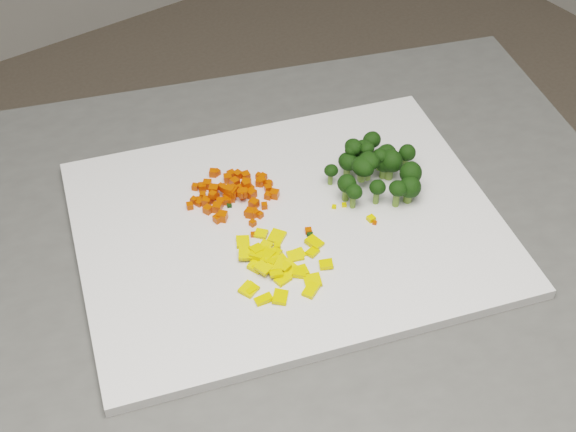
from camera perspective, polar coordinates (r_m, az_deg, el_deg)
cutting_board at (r=0.92m, az=0.00°, el=-0.73°), size 0.57×0.50×0.01m
carrot_pile at (r=0.94m, az=-4.16°, el=1.86°), size 0.11×0.11×0.03m
pepper_pile at (r=0.87m, az=-1.26°, el=-2.89°), size 0.12×0.12×0.02m
broccoli_pile at (r=0.95m, az=5.68°, el=3.73°), size 0.13×0.13×0.06m
carrot_cube_0 at (r=0.95m, az=-3.87°, el=1.52°), size 0.01×0.01×0.01m
carrot_cube_1 at (r=0.94m, az=-4.31°, el=1.12°), size 0.01×0.01×0.01m
carrot_cube_2 at (r=0.98m, az=-4.05°, el=2.97°), size 0.01×0.01×0.01m
carrot_cube_3 at (r=0.95m, az=-6.09°, el=1.47°), size 0.01×0.01×0.01m
carrot_cube_4 at (r=0.95m, az=-3.14°, el=1.58°), size 0.01×0.01×0.01m
carrot_cube_5 at (r=0.94m, az=-4.30°, el=1.27°), size 0.01×0.01×0.01m
carrot_cube_6 at (r=0.96m, az=-2.75°, el=2.05°), size 0.01×0.01×0.01m
carrot_cube_7 at (r=0.94m, az=-1.42°, el=1.45°), size 0.01×0.01×0.01m
carrot_cube_8 at (r=0.96m, az=-1.92°, el=2.47°), size 0.01×0.01×0.01m
carrot_cube_9 at (r=0.98m, az=-5.08°, el=3.11°), size 0.01×0.01×0.01m
carrot_cube_10 at (r=0.94m, az=-5.38°, el=1.49°), size 0.01×0.01×0.01m
carrot_cube_11 at (r=0.96m, az=-2.03°, el=2.42°), size 0.01×0.01×0.01m
carrot_cube_12 at (r=0.97m, az=-3.03°, el=2.86°), size 0.01×0.01×0.01m
carrot_cube_13 at (r=0.93m, az=-3.31°, el=1.60°), size 0.01×0.01×0.01m
carrot_cube_14 at (r=0.95m, az=-2.76°, el=1.94°), size 0.01×0.01×0.01m
carrot_cube_15 at (r=0.92m, az=-2.89°, el=0.23°), size 0.01×0.01×0.01m
carrot_cube_16 at (r=0.98m, az=-5.34°, el=3.07°), size 0.01×0.01×0.01m
carrot_cube_17 at (r=0.95m, az=-3.27°, el=1.97°), size 0.01×0.01×0.01m
carrot_cube_18 at (r=0.96m, az=-1.37°, el=2.31°), size 0.01×0.01×0.01m
carrot_cube_19 at (r=0.94m, az=-5.81°, el=1.03°), size 0.01×0.01×0.01m
carrot_cube_20 at (r=0.97m, az=-4.31°, el=2.69°), size 0.01×0.01×0.01m
carrot_cube_21 at (r=0.94m, az=-4.85°, el=1.00°), size 0.01×0.01×0.01m
carrot_cube_22 at (r=0.94m, az=-4.02°, el=1.27°), size 0.01×0.01×0.01m
carrot_cube_23 at (r=0.94m, az=-4.03°, el=1.74°), size 0.01×0.01×0.01m
carrot_cube_24 at (r=0.93m, az=-5.05°, el=0.60°), size 0.01×0.01×0.01m
carrot_cube_25 at (r=0.96m, az=-6.11°, el=2.06°), size 0.01×0.01×0.01m
carrot_cube_26 at (r=0.96m, az=-6.62°, el=2.07°), size 0.01×0.01×0.01m
carrot_cube_27 at (r=0.96m, az=-3.00°, el=2.30°), size 0.01×0.01×0.01m
carrot_cube_28 at (r=0.94m, az=-3.19°, el=1.67°), size 0.01×0.01×0.01m
carrot_cube_29 at (r=0.94m, az=-4.17°, el=1.82°), size 0.01×0.01×0.01m
carrot_cube_30 at (r=0.96m, az=-1.37°, el=2.33°), size 0.01×0.01×0.01m
carrot_cube_31 at (r=0.94m, az=-5.63°, el=1.12°), size 0.01×0.01×0.01m
carrot_cube_32 at (r=0.95m, az=-3.26°, el=1.45°), size 0.01×0.01×0.01m
carrot_cube_33 at (r=0.95m, az=-3.00°, el=2.27°), size 0.01×0.01×0.01m
carrot_cube_34 at (r=0.96m, az=-3.81°, el=2.41°), size 0.01×0.01×0.01m
carrot_cube_35 at (r=0.92m, az=-2.39°, el=0.21°), size 0.01×0.01×0.01m
carrot_cube_36 at (r=0.91m, az=-2.53°, el=-0.50°), size 0.01×0.01×0.01m
carrot_cube_37 at (r=0.93m, az=-5.73°, el=0.46°), size 0.01×0.01×0.01m
carrot_cube_38 at (r=0.92m, az=-5.04°, el=-0.20°), size 0.01×0.01×0.01m
carrot_cube_39 at (r=0.94m, az=-3.91°, el=1.58°), size 0.01×0.01×0.01m
carrot_cube_40 at (r=0.94m, az=-3.92°, el=1.67°), size 0.01×0.01×0.01m
carrot_cube_41 at (r=0.97m, az=-3.60°, el=2.95°), size 0.01×0.01×0.01m
carrot_cube_42 at (r=0.93m, az=-2.44°, el=0.88°), size 0.01×0.01×0.01m
carrot_cube_43 at (r=0.97m, az=-2.07°, el=2.86°), size 0.01×0.01×0.01m
carrot_cube_44 at (r=0.93m, az=-1.69°, el=0.73°), size 0.01×0.01×0.01m
carrot_cube_45 at (r=0.95m, az=-0.96°, el=1.57°), size 0.01×0.01×0.01m
carrot_cube_46 at (r=0.94m, az=-5.30°, el=1.88°), size 0.01×0.01×0.01m
carrot_cube_47 at (r=0.97m, az=-1.78°, el=2.80°), size 0.01×0.01×0.01m
carrot_cube_48 at (r=0.94m, az=-4.13°, el=1.54°), size 0.01×0.01×0.01m
carrot_cube_49 at (r=0.94m, az=-6.35°, el=0.90°), size 0.01×0.01×0.01m
carrot_cube_50 at (r=0.95m, az=-3.39°, el=1.66°), size 0.01×0.01×0.01m
carrot_cube_51 at (r=0.95m, az=-3.88°, el=1.90°), size 0.01×0.01×0.01m
carrot_cube_52 at (r=0.92m, az=-2.01°, el=0.08°), size 0.01×0.01×0.01m
carrot_cube_53 at (r=0.95m, az=-4.80°, el=2.10°), size 0.01×0.01×0.01m
carrot_cube_54 at (r=0.95m, az=-5.16°, el=1.47°), size 0.01×0.01×0.01m
carrot_cube_55 at (r=0.95m, az=-6.70°, el=1.12°), size 0.01×0.01×0.01m
carrot_cube_56 at (r=0.94m, az=-4.04°, el=1.69°), size 0.01×0.01×0.01m
carrot_cube_57 at (r=0.94m, az=-4.62°, el=1.99°), size 0.01×0.01×0.01m
carrot_cube_58 at (r=0.95m, az=-1.43°, el=1.98°), size 0.01×0.01×0.01m
carrot_cube_59 at (r=0.92m, az=-2.71°, el=0.22°), size 0.01×0.01×0.01m
carrot_cube_60 at (r=0.95m, az=-6.36°, el=1.14°), size 0.01×0.01×0.01m
carrot_cube_61 at (r=0.94m, az=-7.00°, el=0.72°), size 0.01×0.01×0.01m
carrot_cube_62 at (r=0.96m, az=-5.76°, el=2.25°), size 0.01×0.01×0.01m
carrot_cube_63 at (r=0.95m, az=-2.64°, el=1.59°), size 0.01×0.01×0.01m
carrot_cube_64 at (r=0.92m, az=-4.69°, el=-0.03°), size 0.01×0.01×0.01m
pepper_chunk_0 at (r=0.89m, az=-1.67°, el=-2.27°), size 0.02×0.02×0.01m
pepper_chunk_1 at (r=0.90m, az=-1.92°, el=-1.29°), size 0.02×0.02×0.01m
pepper_chunk_2 at (r=0.86m, az=-0.85°, el=-3.40°), size 0.03×0.02×0.01m
pepper_chunk_3 at (r=0.88m, az=-1.90°, el=-2.42°), size 0.02×0.02×0.01m
pepper_chunk_4 at (r=0.84m, az=-1.74°, el=-5.94°), size 0.02×0.01×0.01m
pepper_chunk_5 at (r=0.88m, az=-1.52°, el=-2.72°), size 0.02×0.02×0.01m
pepper_chunk_6 at (r=0.86m, az=-0.93°, el=-3.88°), size 0.02×0.02×0.01m
pepper_chunk_7 at (r=0.88m, az=-2.23°, el=-2.38°), size 0.02×0.01×0.01m
pepper_chunk_8 at (r=0.84m, az=-0.56°, el=-5.77°), size 0.03×0.02×0.01m
pepper_chunk_9 at (r=0.85m, az=-2.80°, el=-5.23°), size 0.02×0.02×0.01m
pepper_chunk_10 at (r=0.87m, az=2.73°, el=-3.45°), size 0.02×0.02×0.01m
pepper_chunk_11 at (r=0.85m, az=1.76°, el=-4.63°), size 0.02×0.02×0.01m
pepper_chunk_12 at (r=0.87m, az=-0.56°, el=-3.32°), size 0.02×0.02×0.01m
pepper_chunk_13 at (r=0.89m, az=1.89°, el=-1.90°), size 0.02×0.02×0.01m
pepper_chunk_14 at (r=0.87m, az=-2.94°, el=-2.67°), size 0.02×0.02×0.01m
pepper_chunk_15 at (r=0.87m, az=-1.81°, el=-3.63°), size 0.02×0.02×0.01m
pepper_chunk_16 at (r=0.87m, az=-2.16°, el=-3.49°), size 0.02×0.02×0.01m
pepper_chunk_17 at (r=0.84m, az=1.63°, el=-5.31°), size 0.02×0.02×0.01m
pepper_chunk_18 at (r=0.88m, az=0.66°, el=-2.70°), size 0.02×0.02×0.00m
pepper_chunk_19 at (r=0.86m, az=-0.39°, el=-3.51°), size 0.01×0.02×0.01m
pepper_chunk_20 at (r=0.87m, az=-1.19°, el=-3.04°), size 0.02×0.02×0.01m
pepper_chunk_21 at (r=0.87m, az=-1.62°, el=-2.80°), size 0.02×0.02×0.01m
pepper_chunk_22 at (r=0.85m, az=-2.71°, el=-5.15°), size 0.02×0.02×0.01m
pepper_chunk_23 at (r=0.86m, az=0.79°, el=-4.06°), size 0.02×0.02×0.01m
pepper_chunk_24 at (r=0.87m, az=-2.24°, el=-2.78°), size 0.02×0.02×0.01m
pepper_chunk_25 at (r=0.87m, az=0.10°, el=-3.70°), size 0.02×0.02×0.01m
pepper_chunk_26 at (r=0.86m, az=0.97°, el=-3.90°), size 0.02×0.02×0.00m
pepper_chunk_27 at (r=0.88m, az=-1.01°, el=-2.68°), size 0.02×0.02×0.01m
pepper_chunk_28 at (r=0.88m, az=1.75°, el=-2.59°), size 0.02×0.01×0.01m
pepper_chunk_29 at (r=0.89m, az=-3.23°, el=-1.85°), size 0.02×0.02×0.01m
pepper_chunk_30 at (r=0.90m, az=-0.80°, el=-1.48°), size 0.03×0.02×0.01m
pepper_chunk_31 at (r=0.86m, az=-1.79°, el=-3.72°), size 0.02×0.02×0.01m
pepper_chunk_32 at (r=0.85m, az=-0.36°, el=-4.54°), size 0.02×0.01×0.00m
pepper_chunk_33 at (r=0.88m, az=0.52°, el=-2.84°), size 0.02×0.02×0.01m
broccoli_floret_0 at (r=0.94m, az=4.14°, el=1.94°), size 0.03×0.03×0.03m
broccoli_floret_1 at (r=0.94m, az=6.31°, el=1.67°), size 0.03×0.03×0.03m
broccoli_floret_2 at (r=0.93m, az=7.73°, el=1.53°), size 0.03×0.03×0.03m
broccoli_floret_3 at (r=0.98m, az=8.38°, el=4.04°), size 0.03×0.03×0.04m
broccoli_floret_4 at (r=0.93m, az=4.66°, el=1.35°), size 0.03×0.03×0.03m
broccoli_floret_5 at (r=1.00m, az=5.90°, el=4.95°), size 0.03×0.03×0.04m
broccoli_floret_6 at (r=0.97m, az=4.62°, el=4.61°), size 0.03×0.03×0.03m
broccoli_floret_7 at (r=0.96m, az=3.04°, el=2.92°), size 0.02×0.02×0.03m
broccoli_floret_8 at (r=0.97m, az=7.24°, el=3.54°), size 0.04×0.04×0.04m
broccoli_floret_9 at (r=0.96m, az=5.60°, el=4.38°), size 0.02×0.02×0.03m
broccoli_floret_10 at (r=0.98m, az=6.92°, el=4.03°), size 0.04×0.04×0.04m
broccoli_floret_11 at (r=0.94m, az=5.28°, el=3.27°), size 0.04×0.04×0.03m
broccoli_floret_12 at (r=0.98m, az=5.23°, el=4.26°), size 0.03×0.03×0.04m
broccoli_floret_13 at (r=0.94m, az=8.57°, el=1.80°), size 0.04×0.04×0.03m
broccoli_floret_14 at (r=0.97m, az=6.83°, el=3.49°), size 0.03×0.03×0.03m
broccoli_floret_15 at (r=0.95m, az=8.60°, el=2.62°), size 0.04×0.04×0.04m
broccoli_floret_16 at (r=0.97m, az=4.53°, el=4.37°), size 0.03×0.03×0.03m
broccoli_floret_17 at (r=0.95m, az=5.70°, el=3.50°), size 0.03×0.03×0.04m
broccoli_floret_18 at (r=0.96m, az=6.52°, el=3.96°), size 0.02×0.02×0.03m
broccoli_floret_19 at (r=0.97m, az=4.22°, el=3.55°), size 0.03×0.03×0.03m
stray_bit_0 at (r=0.90m, az=-2.49°, el=-1.32°), size 0.01×0.01×0.00m
stray_bit_1 at (r=0.89m, az=-1.61°, el=-2.24°), size 0.01×0.01×0.01m
stray_bit_2 at (r=0.90m, az=1.56°, el=-1.31°), size 0.01×0.01×0.00m
stray_bit_3 at (r=0.94m, az=4.02°, el=0.80°), size 0.01×0.01×0.00m
stray_bit_4 at (r=0.94m, az=-4.20°, el=0.77°), size 0.01×0.01×0.00m
stray_bit_5 at (r=0.94m, az=3.30°, el=0.67°), size 0.01×0.01×0.00m
stray_bit_6 at (r=0.95m, az=-5.25°, el=1.33°), size 0.01×0.01×0.00m
stray_bit_7 at (r=0.92m, az=5.93°, el=-0.18°), size 0.01×0.01×0.01m
stray_bit_8 at (r=0.89m, az=-0.78°, el=-2.14°), size 0.01×0.01×0.01m
stray_bit_9 at (r=0.90m, az=1.46°, el=-1.05°), size 0.01×0.01×0.01m
stray_bit_10 at (r=0.88m, az=-2.32°, el=-2.83°), size 0.01×0.01×0.01m
stray_bit_11 at (r=0.92m, az=6.19°, el=-0.48°), size 0.01×0.01×0.00m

